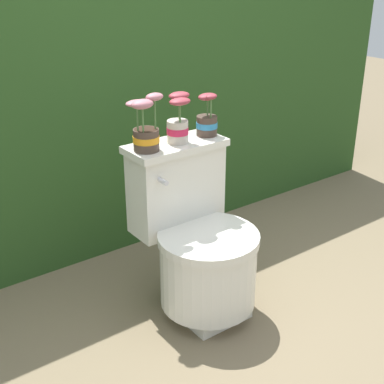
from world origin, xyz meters
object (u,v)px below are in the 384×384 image
Objects in this scene: potted_plant_left at (146,129)px; toilet at (198,243)px; potted_plant_middle at (207,120)px; potted_plant_midleft at (178,123)px.

toilet is at bearing -42.19° from potted_plant_left.
potted_plant_middle is at bearing 43.52° from toilet.
potted_plant_middle is (0.32, 0.02, -0.02)m from potted_plant_left.
potted_plant_midleft reaches higher than potted_plant_middle.
potted_plant_middle is at bearing 3.44° from potted_plant_midleft.
potted_plant_left is 0.32m from potted_plant_middle.
potted_plant_middle is (0.17, 0.16, 0.48)m from toilet.
potted_plant_left is 1.11× the size of potted_plant_midleft.
potted_plant_midleft is 0.16m from potted_plant_middle.
toilet is at bearing -136.48° from potted_plant_middle.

